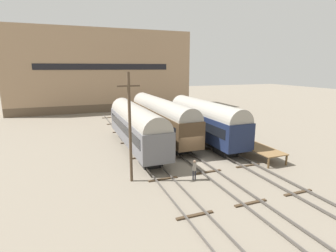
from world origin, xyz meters
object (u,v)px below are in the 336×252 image
at_px(train_car_navy, 205,119).
at_px(person_worker, 194,168).
at_px(train_car_grey, 136,125).
at_px(utility_pole, 130,127).
at_px(train_car_brown, 161,116).
at_px(bench, 240,135).

relative_size(train_car_navy, person_worker, 8.67).
xyz_separation_m(train_car_navy, person_worker, (-6.26, -9.68, -1.96)).
bearing_deg(train_car_grey, utility_pole, -107.08).
bearing_deg(utility_pole, train_car_grey, 72.92).
relative_size(train_car_grey, utility_pole, 1.81).
bearing_deg(train_car_grey, train_car_navy, -1.99).
distance_m(person_worker, utility_pole, 6.41).
height_order(train_car_brown, person_worker, train_car_brown).
bearing_deg(train_car_navy, person_worker, -122.87).
xyz_separation_m(train_car_brown, person_worker, (-1.89, -13.81, -1.99)).
height_order(train_car_navy, utility_pole, utility_pole).
distance_m(train_car_grey, person_worker, 10.46).
distance_m(train_car_brown, bench, 10.54).
distance_m(train_car_navy, person_worker, 11.69).
distance_m(train_car_navy, utility_pole, 13.95).
relative_size(train_car_navy, utility_pole, 1.69).
bearing_deg(train_car_brown, train_car_navy, -43.44).
bearing_deg(train_car_grey, bench, -18.90).
height_order(train_car_grey, train_car_navy, train_car_navy).
xyz_separation_m(train_car_navy, bench, (2.66, -3.60, -1.39)).
xyz_separation_m(train_car_grey, person_worker, (2.47, -9.98, -1.89)).
distance_m(train_car_brown, person_worker, 14.08).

